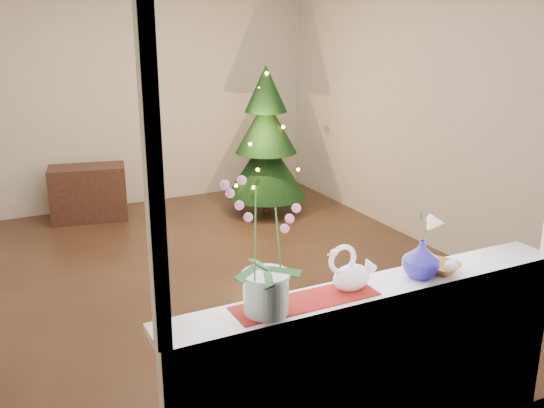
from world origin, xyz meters
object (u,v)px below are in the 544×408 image
(swan, at_px, (352,268))
(blue_vase, at_px, (421,256))
(orchid_pot, at_px, (266,246))
(paperweight, at_px, (451,266))
(side_table, at_px, (89,193))
(xmas_tree, at_px, (266,141))
(amber_dish, at_px, (441,268))

(swan, height_order, blue_vase, same)
(orchid_pot, height_order, paperweight, orchid_pot)
(swan, relative_size, side_table, 0.33)
(xmas_tree, bearing_deg, side_table, 161.54)
(amber_dish, xyz_separation_m, side_table, (-0.98, 4.48, -0.64))
(blue_vase, bearing_deg, side_table, 100.65)
(xmas_tree, height_order, side_table, xmas_tree)
(orchid_pot, distance_m, side_table, 4.58)
(amber_dish, height_order, xmas_tree, xmas_tree)
(orchid_pot, relative_size, amber_dish, 3.93)
(paperweight, xyz_separation_m, amber_dish, (-0.04, 0.03, -0.01))
(side_table, bearing_deg, paperweight, -65.59)
(orchid_pot, distance_m, amber_dish, 1.04)
(orchid_pot, distance_m, xmas_tree, 4.32)
(swan, distance_m, paperweight, 0.57)
(orchid_pot, bearing_deg, swan, 4.02)
(amber_dish, distance_m, side_table, 4.63)
(paperweight, bearing_deg, amber_dish, 136.77)
(orchid_pot, height_order, amber_dish, orchid_pot)
(blue_vase, bearing_deg, orchid_pot, -179.97)
(orchid_pot, distance_m, blue_vase, 0.88)
(swan, bearing_deg, xmas_tree, 64.71)
(xmas_tree, bearing_deg, swan, -110.36)
(blue_vase, bearing_deg, xmas_tree, 75.02)
(amber_dish, bearing_deg, paperweight, -43.23)
(swan, relative_size, amber_dish, 1.65)
(paperweight, xyz_separation_m, xmas_tree, (0.86, 3.89, -0.12))
(paperweight, relative_size, amber_dish, 0.43)
(blue_vase, distance_m, xmas_tree, 4.00)
(side_table, bearing_deg, blue_vase, -67.65)
(amber_dish, bearing_deg, blue_vase, -178.00)
(swan, xyz_separation_m, xmas_tree, (1.42, 3.83, -0.20))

